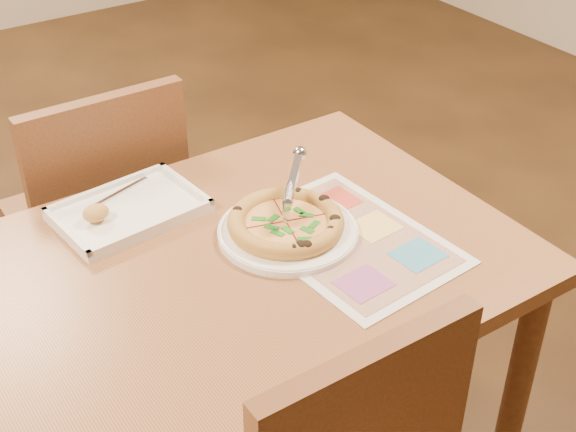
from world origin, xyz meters
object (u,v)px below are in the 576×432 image
dining_table (212,302)px  chair_far (102,200)px  pizza (286,223)px  pizza_cutter (292,186)px  appetizer_tray (127,212)px  menu (348,240)px  plate (288,232)px

dining_table → chair_far: chair_far is taller
pizza → pizza_cutter: bearing=40.7°
pizza_cutter → appetizer_tray: size_ratio=0.40×
pizza_cutter → menu: (0.06, -0.13, -0.09)m
plate → pizza: size_ratio=1.20×
dining_table → plate: plate is taller
chair_far → menu: (0.30, -0.68, 0.16)m
plate → appetizer_tray: 0.37m
pizza_cutter → plate: bearing=-176.8°
pizza → menu: (0.10, -0.10, -0.03)m
chair_far → appetizer_tray: (-0.06, -0.33, 0.16)m
dining_table → appetizer_tray: appetizer_tray is taller
dining_table → menu: (0.30, -0.08, 0.09)m
pizza → chair_far: bearing=109.0°
dining_table → menu: bearing=-14.6°
pizza_cutter → menu: 0.17m
dining_table → appetizer_tray: bearing=101.9°
appetizer_tray → menu: bearing=-44.7°
appetizer_tray → menu: (0.35, -0.35, -0.01)m
pizza → dining_table: bearing=-174.5°
dining_table → pizza_cutter: size_ratio=9.69×
chair_far → pizza: (0.20, -0.58, 0.18)m
chair_far → pizza_cutter: bearing=113.2°
dining_table → plate: bearing=3.5°
menu → chair_far: bearing=113.6°
chair_far → appetizer_tray: bearing=80.1°
dining_table → pizza_cutter: 0.30m
plate → menu: size_ratio=0.66×
pizza → appetizer_tray: bearing=135.4°
chair_far → pizza: 0.64m
plate → pizza: pizza is taller
plate → menu: plate is taller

